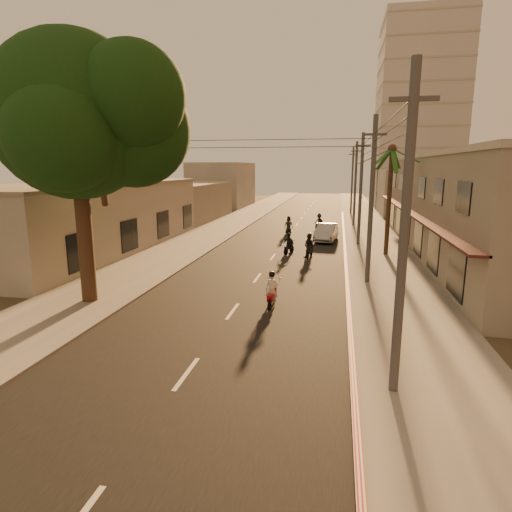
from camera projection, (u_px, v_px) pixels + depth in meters
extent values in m
plane|color=#383023|center=(221.00, 328.00, 17.20)|extent=(160.00, 160.00, 0.00)
cube|color=black|center=(283.00, 243.00, 36.43)|extent=(10.00, 140.00, 0.02)
cube|color=slate|center=(374.00, 245.00, 35.04)|extent=(5.00, 140.00, 0.12)
cube|color=slate|center=(199.00, 239.00, 37.80)|extent=(5.00, 140.00, 0.12)
cube|color=red|center=(345.00, 256.00, 30.67)|extent=(0.20, 60.00, 0.20)
cube|color=gray|center=(471.00, 207.00, 31.22)|extent=(8.00, 34.00, 7.00)
cube|color=#A8A197|center=(476.00, 155.00, 30.47)|extent=(8.20, 34.20, 0.30)
cube|color=#3A1718|center=(409.00, 211.00, 32.09)|extent=(0.80, 34.00, 0.12)
cube|color=#A8A197|center=(93.00, 218.00, 32.73)|extent=(8.00, 24.00, 5.00)
cube|color=gray|center=(90.00, 184.00, 32.20)|extent=(8.20, 24.20, 0.20)
cube|color=#B7B5B2|center=(418.00, 116.00, 65.24)|extent=(12.00, 12.00, 28.00)
cylinder|color=black|center=(85.00, 241.00, 19.80)|extent=(0.70, 0.70, 6.00)
cylinder|color=black|center=(101.00, 175.00, 19.43)|extent=(1.22, 2.17, 3.04)
cylinder|color=black|center=(63.00, 170.00, 18.97)|extent=(1.31, 1.49, 2.73)
sphere|color=black|center=(75.00, 117.00, 18.68)|extent=(7.20, 7.20, 7.20)
sphere|color=black|center=(133.00, 130.00, 19.34)|extent=(5.20, 5.20, 5.20)
sphere|color=black|center=(51.00, 126.00, 19.84)|extent=(4.80, 4.80, 4.80)
sphere|color=black|center=(64.00, 135.00, 17.02)|extent=(4.60, 4.60, 4.60)
sphere|color=black|center=(132.00, 96.00, 17.50)|extent=(4.40, 4.40, 4.40)
sphere|color=black|center=(5.00, 102.00, 17.86)|extent=(4.00, 4.00, 4.00)
sphere|color=black|center=(125.00, 98.00, 20.54)|extent=(4.40, 4.40, 4.40)
cylinder|color=black|center=(389.00, 204.00, 30.34)|extent=(0.32, 0.32, 7.60)
sphere|color=black|center=(392.00, 148.00, 29.56)|extent=(0.60, 0.60, 0.60)
cylinder|color=#38383A|center=(404.00, 238.00, 11.30)|extent=(0.26, 0.26, 9.00)
cube|color=#38383A|center=(414.00, 99.00, 10.58)|extent=(1.20, 0.12, 0.12)
cylinder|color=#38383A|center=(371.00, 202.00, 22.84)|extent=(0.26, 0.26, 9.00)
cube|color=#38383A|center=(375.00, 134.00, 22.12)|extent=(1.20, 0.12, 0.12)
cylinder|color=#38383A|center=(361.00, 190.00, 34.37)|extent=(0.26, 0.26, 9.00)
cube|color=#38383A|center=(363.00, 146.00, 33.66)|extent=(1.20, 0.12, 0.12)
cylinder|color=#38383A|center=(355.00, 184.00, 45.91)|extent=(0.26, 0.26, 9.00)
cube|color=#38383A|center=(357.00, 151.00, 45.19)|extent=(1.20, 0.12, 0.12)
cylinder|color=#38383A|center=(352.00, 181.00, 57.45)|extent=(0.26, 0.26, 9.00)
cube|color=#38383A|center=(353.00, 154.00, 56.73)|extent=(1.20, 0.12, 0.12)
cube|color=#A8A197|center=(411.00, 192.00, 57.28)|extent=(8.00, 14.00, 6.00)
cube|color=#A8A197|center=(184.00, 202.00, 52.02)|extent=(8.00, 14.00, 4.40)
cube|color=#A8A197|center=(223.00, 185.00, 69.06)|extent=(8.00, 14.00, 7.00)
cylinder|color=black|center=(274.00, 297.00, 20.36)|extent=(0.11, 0.54, 0.54)
cylinder|color=black|center=(270.00, 305.00, 19.22)|extent=(0.11, 0.54, 0.54)
cube|color=maroon|center=(272.00, 296.00, 19.67)|extent=(0.30, 1.06, 0.29)
cube|color=maroon|center=(274.00, 290.00, 20.09)|extent=(0.29, 0.10, 0.57)
cylinder|color=silver|center=(274.00, 283.00, 20.14)|extent=(0.53, 0.05, 0.04)
imported|color=beige|center=(272.00, 290.00, 19.61)|extent=(0.61, 0.42, 1.61)
sphere|color=black|center=(272.00, 274.00, 19.46)|extent=(0.29, 0.29, 0.29)
sphere|color=silver|center=(268.00, 277.00, 20.13)|extent=(0.11, 0.11, 0.11)
sphere|color=silver|center=(280.00, 278.00, 20.01)|extent=(0.11, 0.11, 0.11)
cylinder|color=black|center=(311.00, 252.00, 30.97)|extent=(0.17, 0.57, 0.56)
cylinder|color=black|center=(308.00, 256.00, 29.80)|extent=(0.17, 0.57, 0.56)
cube|color=black|center=(309.00, 250.00, 30.26)|extent=(0.43, 1.14, 0.30)
cube|color=black|center=(311.00, 247.00, 30.70)|extent=(0.31, 0.14, 0.60)
cylinder|color=silver|center=(311.00, 242.00, 30.74)|extent=(0.55, 0.11, 0.04)
imported|color=black|center=(309.00, 246.00, 30.20)|extent=(0.99, 0.86, 1.69)
sphere|color=black|center=(310.00, 235.00, 30.04)|extent=(0.30, 0.30, 0.30)
cylinder|color=black|center=(292.00, 249.00, 32.34)|extent=(0.25, 0.51, 0.51)
cylinder|color=black|center=(286.00, 252.00, 31.38)|extent=(0.25, 0.51, 0.51)
cube|color=black|center=(289.00, 247.00, 31.75)|extent=(0.56, 1.02, 0.27)
cube|color=black|center=(291.00, 245.00, 32.11)|extent=(0.29, 0.17, 0.54)
cylinder|color=silver|center=(292.00, 240.00, 32.14)|extent=(0.48, 0.20, 0.04)
imported|color=black|center=(289.00, 244.00, 31.70)|extent=(1.11, 0.91, 1.52)
sphere|color=black|center=(289.00, 234.00, 31.56)|extent=(0.27, 0.27, 0.27)
cylinder|color=black|center=(288.00, 230.00, 41.72)|extent=(0.20, 0.56, 0.55)
cylinder|color=black|center=(289.00, 232.00, 40.51)|extent=(0.20, 0.56, 0.55)
cube|color=black|center=(289.00, 229.00, 40.99)|extent=(0.47, 1.12, 0.30)
cube|color=black|center=(288.00, 226.00, 41.44)|extent=(0.31, 0.15, 0.59)
cylinder|color=silver|center=(288.00, 223.00, 41.49)|extent=(0.54, 0.14, 0.04)
imported|color=black|center=(289.00, 226.00, 40.93)|extent=(1.00, 0.82, 1.66)
sphere|color=black|center=(289.00, 218.00, 40.77)|extent=(0.30, 0.30, 0.30)
cylinder|color=black|center=(322.00, 226.00, 45.08)|extent=(0.30, 0.52, 0.52)
cylinder|color=black|center=(317.00, 227.00, 44.14)|extent=(0.30, 0.52, 0.52)
cube|color=black|center=(319.00, 224.00, 44.50)|extent=(0.66, 1.05, 0.28)
cube|color=black|center=(321.00, 222.00, 44.85)|extent=(0.29, 0.20, 0.56)
cylinder|color=silver|center=(322.00, 219.00, 44.87)|extent=(0.49, 0.25, 0.04)
imported|color=black|center=(319.00, 221.00, 44.45)|extent=(1.45, 1.34, 1.57)
sphere|color=black|center=(319.00, 214.00, 44.30)|extent=(0.28, 0.28, 0.28)
imported|color=#A6A8AE|center=(326.00, 233.00, 37.17)|extent=(2.60, 4.91, 1.50)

